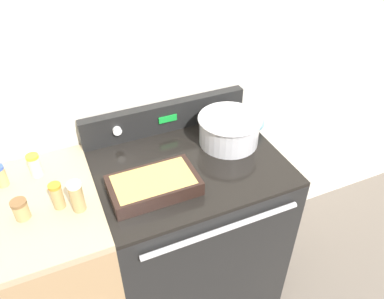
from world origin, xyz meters
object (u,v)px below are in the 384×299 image
(spice_jar_blue_cap, at_px, (0,176))
(spice_jar_brown_cap, at_px, (21,209))
(mixing_bowl, at_px, (229,128))
(ladle, at_px, (254,122))
(spice_jar_white_cap, at_px, (77,196))
(spice_jar_orange_cap, at_px, (57,196))
(casserole_dish, at_px, (154,185))
(spice_jar_yellow_cap, at_px, (35,165))

(spice_jar_blue_cap, bearing_deg, spice_jar_brown_cap, -74.26)
(spice_jar_blue_cap, bearing_deg, mixing_bowl, -5.20)
(ladle, bearing_deg, spice_jar_blue_cap, 177.56)
(spice_jar_white_cap, xyz_separation_m, spice_jar_brown_cap, (-0.20, 0.04, -0.02))
(mixing_bowl, xyz_separation_m, spice_jar_blue_cap, (-0.97, 0.09, -0.02))
(mixing_bowl, relative_size, spice_jar_blue_cap, 3.07)
(ladle, bearing_deg, mixing_bowl, -165.99)
(ladle, height_order, spice_jar_white_cap, spice_jar_white_cap)
(spice_jar_orange_cap, distance_m, spice_jar_brown_cap, 0.13)
(ladle, bearing_deg, spice_jar_white_cap, -166.75)
(spice_jar_white_cap, xyz_separation_m, spice_jar_orange_cap, (-0.07, 0.04, -0.01))
(mixing_bowl, height_order, casserole_dish, mixing_bowl)
(mixing_bowl, relative_size, spice_jar_brown_cap, 3.63)
(casserole_dish, height_order, spice_jar_brown_cap, spice_jar_brown_cap)
(mixing_bowl, distance_m, spice_jar_brown_cap, 0.92)
(spice_jar_orange_cap, bearing_deg, spice_jar_brown_cap, -178.93)
(casserole_dish, bearing_deg, spice_jar_yellow_cap, 146.67)
(casserole_dish, relative_size, ladle, 1.14)
(spice_jar_white_cap, distance_m, spice_jar_yellow_cap, 0.29)
(mixing_bowl, height_order, spice_jar_yellow_cap, mixing_bowl)
(casserole_dish, bearing_deg, ladle, 20.15)
(casserole_dish, bearing_deg, spice_jar_white_cap, 178.17)
(mixing_bowl, xyz_separation_m, spice_jar_brown_cap, (-0.91, -0.13, -0.02))
(spice_jar_yellow_cap, xyz_separation_m, spice_jar_blue_cap, (-0.13, -0.01, -0.00))
(casserole_dish, relative_size, spice_jar_blue_cap, 3.70)
(ladle, relative_size, spice_jar_blue_cap, 3.24)
(spice_jar_brown_cap, bearing_deg, spice_jar_orange_cap, 1.07)
(mixing_bowl, distance_m, casserole_dish, 0.46)
(spice_jar_orange_cap, bearing_deg, spice_jar_yellow_cap, 105.10)
(spice_jar_orange_cap, distance_m, spice_jar_yellow_cap, 0.23)
(casserole_dish, height_order, spice_jar_white_cap, spice_jar_white_cap)
(ladle, relative_size, spice_jar_white_cap, 2.42)
(mixing_bowl, bearing_deg, spice_jar_orange_cap, -171.00)
(spice_jar_white_cap, distance_m, spice_jar_orange_cap, 0.08)
(ladle, relative_size, spice_jar_yellow_cap, 3.00)
(spice_jar_orange_cap, relative_size, spice_jar_yellow_cap, 1.07)
(spice_jar_yellow_cap, relative_size, spice_jar_blue_cap, 1.08)
(casserole_dish, height_order, spice_jar_blue_cap, spice_jar_blue_cap)
(spice_jar_orange_cap, bearing_deg, mixing_bowl, 9.00)
(casserole_dish, relative_size, spice_jar_white_cap, 2.76)
(mixing_bowl, relative_size, spice_jar_white_cap, 2.29)
(spice_jar_blue_cap, bearing_deg, ladle, -2.44)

